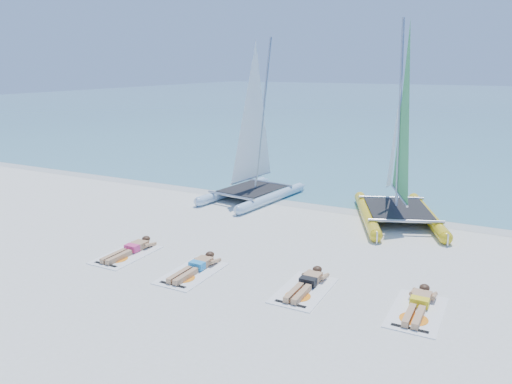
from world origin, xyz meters
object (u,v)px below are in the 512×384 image
catamaran_yellow (399,155)px  sunbather_d (419,303)px  towel_b (192,273)px  towel_c (304,290)px  catamaran_blue (253,151)px  sunbather_b (196,266)px  sunbather_c (307,282)px  towel_d (417,312)px  towel_a (126,255)px  sunbather_a (131,249)px

catamaran_yellow → sunbather_d: catamaran_yellow is taller
towel_b → towel_c: bearing=7.8°
catamaran_blue → catamaran_yellow: size_ratio=0.93×
sunbather_b → sunbather_c: bearing=7.8°
towel_b → sunbather_b: 0.22m
sunbather_c → towel_b: bearing=-168.3°
sunbather_b → towel_c: sunbather_b is taller
towel_d → sunbather_d: 0.22m
towel_a → towel_c: size_ratio=1.00×
towel_a → towel_c: (4.94, 0.19, 0.00)m
towel_b → towel_c: (2.74, 0.38, 0.00)m
towel_b → sunbather_c: size_ratio=1.07×
sunbather_b → sunbather_d: (5.14, 0.50, 0.00)m
towel_a → towel_d: 7.34m
catamaran_blue → towel_b: size_ratio=3.26×
sunbather_a → sunbather_b: size_ratio=1.00×
sunbather_c → towel_a: bearing=-175.6°
sunbather_a → sunbather_b: 2.21m
sunbather_c → towel_d: bearing=-1.5°
towel_c → sunbather_d: bearing=7.6°
towel_c → sunbather_b: bearing=-176.2°
catamaran_yellow → towel_b: size_ratio=3.52×
sunbather_a → towel_d: sunbather_a is taller
sunbather_c → sunbather_d: bearing=3.0°
sunbather_b → towel_c: size_ratio=0.93×
catamaran_yellow → towel_b: bearing=-137.1°
catamaran_yellow → towel_d: (1.88, -6.47, -2.04)m
towel_b → sunbather_c: (2.74, 0.57, 0.11)m
towel_b → towel_c: size_ratio=1.00×
sunbather_b → sunbather_d: size_ratio=1.00×
towel_a → sunbather_b: bearing=0.1°
towel_b → sunbather_c: bearing=11.7°
catamaran_blue → towel_d: size_ratio=3.26×
towel_b → sunbather_b: sunbather_b is taller
towel_b → sunbather_c: sunbather_c is taller
towel_b → sunbather_b: (0.00, 0.19, 0.11)m
catamaran_blue → sunbather_c: (4.67, -6.27, -1.68)m
catamaran_blue → towel_d: catamaran_blue is taller
towel_c → towel_d: (2.40, 0.13, 0.00)m
catamaran_yellow → sunbather_a: 8.77m
catamaran_yellow → sunbather_b: (-3.25, -6.78, -1.93)m
catamaran_yellow → towel_a: size_ratio=3.52×
catamaran_yellow → towel_c: bearing=-116.6°
sunbather_c → catamaran_yellow: bearing=85.4°
catamaran_yellow → sunbather_b: catamaran_yellow is taller
towel_b → sunbather_b: size_ratio=1.07×
catamaran_yellow → towel_c: size_ratio=3.52×
sunbather_d → sunbather_a: bearing=-177.5°
catamaran_yellow → sunbather_c: bearing=-116.7°
catamaran_blue → towel_a: (-0.26, -6.65, -1.79)m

